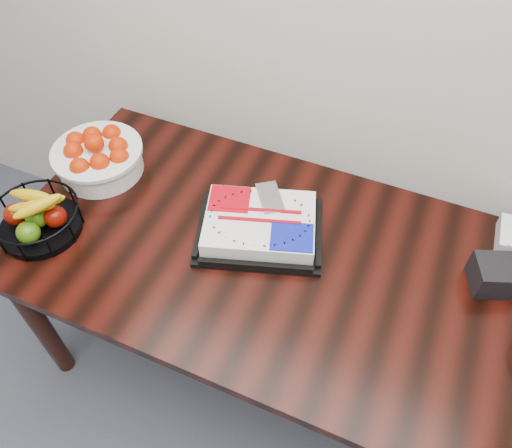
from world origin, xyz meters
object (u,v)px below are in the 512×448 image
at_px(tangerine_bowl, 97,152).
at_px(napkin_box, 496,275).
at_px(table, 283,274).
at_px(fruit_basket, 37,217).
at_px(cake_tray, 260,226).

relative_size(tangerine_bowl, napkin_box, 2.44).
relative_size(table, tangerine_bowl, 5.61).
bearing_deg(fruit_basket, cake_tray, 22.07).
xyz_separation_m(tangerine_bowl, fruit_basket, (-0.02, -0.32, -0.03)).
bearing_deg(tangerine_bowl, table, -8.16).
xyz_separation_m(cake_tray, fruit_basket, (-0.66, -0.27, 0.02)).
xyz_separation_m(cake_tray, napkin_box, (0.72, 0.10, 0.01)).
xyz_separation_m(cake_tray, tangerine_bowl, (-0.65, 0.05, 0.05)).
relative_size(cake_tray, fruit_basket, 1.71).
distance_m(table, cake_tray, 0.18).
height_order(table, cake_tray, cake_tray).
height_order(table, tangerine_bowl, tangerine_bowl).
relative_size(cake_tray, tangerine_bowl, 1.49).
xyz_separation_m(table, napkin_box, (0.61, 0.16, 0.13)).
relative_size(fruit_basket, napkin_box, 2.13).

